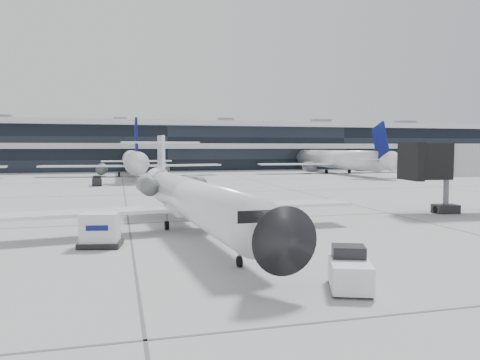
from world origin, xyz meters
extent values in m
plane|color=gray|center=(0.00, 0.00, 0.00)|extent=(220.00, 220.00, 0.00)
cube|color=black|center=(0.00, 82.00, 5.00)|extent=(170.00, 22.00, 10.00)
cylinder|color=white|center=(-6.25, -4.75, 2.05)|extent=(4.04, 21.47, 2.40)
cone|color=black|center=(-5.33, -16.63, 2.05)|extent=(2.59, 2.67, 2.40)
cone|color=white|center=(-7.18, 7.31, 2.31)|extent=(2.49, 3.01, 2.28)
cube|color=white|center=(-12.09, -4.31, 1.42)|extent=(10.02, 3.72, 0.20)
cube|color=white|center=(-0.56, -3.42, 1.42)|extent=(9.80, 2.38, 0.20)
cylinder|color=slate|center=(-8.59, 2.39, 2.40)|extent=(1.56, 3.12, 1.33)
cylinder|color=slate|center=(-5.04, 2.66, 2.40)|extent=(1.56, 3.12, 1.33)
cube|color=white|center=(-7.14, 6.78, 4.18)|extent=(0.43, 2.32, 4.00)
cube|color=white|center=(-7.17, 7.14, 5.60)|extent=(6.49, 1.91, 0.14)
cylinder|color=black|center=(-5.60, -13.17, 0.25)|extent=(0.20, 0.51, 0.50)
cylinder|color=black|center=(-7.72, -3.08, 0.28)|extent=(0.26, 0.58, 0.57)
cylinder|color=black|center=(-5.06, -2.87, 0.28)|extent=(0.26, 0.58, 0.57)
cube|color=black|center=(12.77, -0.86, 4.11)|extent=(2.91, 3.42, 2.74)
cylinder|color=slate|center=(14.43, -1.06, 1.37)|extent=(0.43, 0.43, 2.74)
cube|color=black|center=(14.43, -1.06, 0.34)|extent=(1.92, 1.57, 0.68)
cube|color=white|center=(-2.52, -17.33, 0.60)|extent=(2.18, 2.75, 0.98)
cube|color=black|center=(-2.32, -16.82, 1.25)|extent=(1.47, 1.35, 0.54)
cylinder|color=black|center=(-2.77, -16.30, 0.24)|extent=(0.36, 0.52, 0.48)
cylinder|color=black|center=(-1.65, -16.74, 0.24)|extent=(0.36, 0.52, 0.48)
cylinder|color=black|center=(-3.39, -17.93, 0.24)|extent=(0.36, 0.52, 0.48)
cylinder|color=black|center=(-2.28, -18.36, 0.24)|extent=(0.36, 0.52, 0.48)
cube|color=black|center=(-11.59, -7.32, 0.17)|extent=(2.39, 1.95, 0.26)
cube|color=white|center=(-11.59, -7.32, 1.04)|extent=(2.08, 1.71, 1.49)
cone|color=#FF5D0D|center=(-1.48, 4.49, 0.26)|extent=(0.33, 0.33, 0.52)
cube|color=#FF5D0D|center=(-1.48, 4.49, 0.01)|extent=(0.39, 0.39, 0.03)
cube|color=black|center=(-13.45, 33.37, 0.54)|extent=(1.35, 2.19, 0.88)
cube|color=black|center=(-13.47, 33.85, 1.12)|extent=(1.10, 0.92, 0.49)
cylinder|color=black|center=(-14.01, 34.12, 0.21)|extent=(0.19, 0.43, 0.43)
cylinder|color=black|center=(-12.95, 34.16, 0.21)|extent=(0.19, 0.43, 0.43)
cylinder|color=black|center=(-13.95, 32.57, 0.21)|extent=(0.19, 0.43, 0.43)
cylinder|color=black|center=(-12.88, 32.61, 0.21)|extent=(0.19, 0.43, 0.43)
camera|label=1|loc=(-10.62, -32.50, 5.20)|focal=35.00mm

